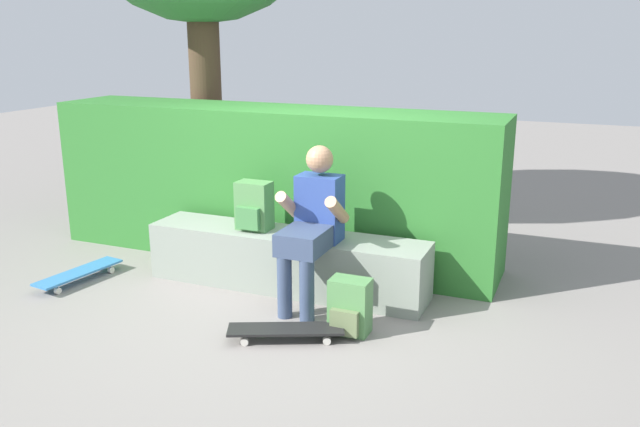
% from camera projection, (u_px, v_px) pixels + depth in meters
% --- Properties ---
extents(ground_plane, '(24.00, 24.00, 0.00)m').
position_uv_depth(ground_plane, '(266.00, 304.00, 5.13)').
color(ground_plane, gray).
extents(bench_main, '(2.36, 0.47, 0.48)m').
position_uv_depth(bench_main, '(286.00, 260.00, 5.41)').
color(bench_main, gray).
rests_on(bench_main, ground).
extents(person_skater, '(0.49, 0.62, 1.23)m').
position_uv_depth(person_skater, '(312.00, 221.00, 4.98)').
color(person_skater, '#2D4793').
rests_on(person_skater, ground).
extents(skateboard_near_person, '(0.81, 0.51, 0.09)m').
position_uv_depth(skateboard_near_person, '(286.00, 330.00, 4.52)').
color(skateboard_near_person, black).
rests_on(skateboard_near_person, ground).
extents(skateboard_beside_bench, '(0.31, 0.82, 0.09)m').
position_uv_depth(skateboard_beside_bench, '(79.00, 273.00, 5.58)').
color(skateboard_beside_bench, teal).
rests_on(skateboard_beside_bench, ground).
extents(backpack_on_bench, '(0.28, 0.23, 0.40)m').
position_uv_depth(backpack_on_bench, '(254.00, 207.00, 5.39)').
color(backpack_on_bench, '#51894C').
rests_on(backpack_on_bench, bench_main).
extents(backpack_on_ground, '(0.28, 0.23, 0.40)m').
position_uv_depth(backpack_on_ground, '(350.00, 307.00, 4.60)').
color(backpack_on_ground, '#51894C').
rests_on(backpack_on_ground, ground).
extents(hedge_row, '(4.22, 0.78, 1.39)m').
position_uv_depth(hedge_row, '(272.00, 183.00, 6.10)').
color(hedge_row, '#2E732C').
rests_on(hedge_row, ground).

